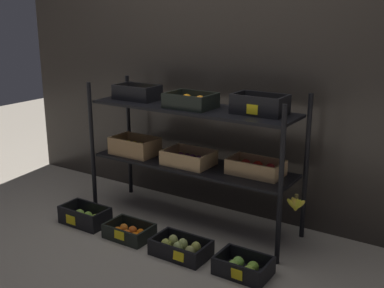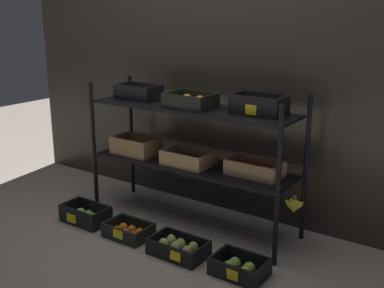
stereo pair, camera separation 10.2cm
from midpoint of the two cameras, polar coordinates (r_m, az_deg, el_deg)
The scene contains 7 objects.
ground_plane at distance 3.61m, azimuth 0.82°, elevation -9.27°, with size 10.00×10.00×0.00m, color gray.
storefront_wall at distance 3.64m, azimuth 4.60°, elevation 9.57°, with size 3.94×0.12×2.27m, color #2D2823.
display_rack at distance 3.38m, azimuth 0.84°, elevation 0.99°, with size 1.66×0.46×1.01m.
crate_ground_apple_green at distance 3.65m, azimuth -11.77°, elevation -8.39°, with size 0.36×0.21×0.13m.
crate_ground_tangerine at distance 3.39m, azimuth -6.72°, elevation -10.32°, with size 0.32×0.22×0.10m.
crate_ground_pear at distance 3.14m, azimuth -0.67°, elevation -12.30°, with size 0.37×0.23×0.11m.
crate_ground_right_apple_green at distance 2.95m, azimuth 6.72°, elevation -14.48°, with size 0.32×0.23×0.11m.
Camera 2 is at (1.86, -2.68, 1.53)m, focal length 44.73 mm.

